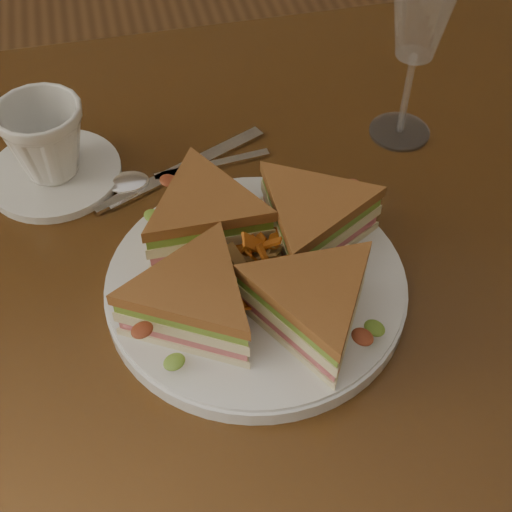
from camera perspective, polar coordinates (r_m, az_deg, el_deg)
The scene contains 9 objects.
table at distance 0.79m, azimuth 1.41°, elevation -3.04°, with size 1.20×0.80×0.75m.
plate at distance 0.66m, azimuth 0.00°, elevation -2.40°, with size 0.28×0.28×0.02m, color white.
sandwich_wedges at distance 0.63m, azimuth 0.00°, elevation -0.30°, with size 0.31×0.31×0.06m.
crisps_mound at distance 0.64m, azimuth 0.00°, elevation -0.53°, with size 0.09×0.09×0.05m, color #CE641A, non-canonical shape.
spoon at distance 0.78m, azimuth -8.62°, elevation 6.16°, with size 0.18×0.04×0.01m.
knife at distance 0.78m, azimuth -6.40°, elevation 6.63°, with size 0.20×0.10×0.00m.
wine_glass at distance 0.77m, azimuth 13.15°, elevation 18.49°, with size 0.08×0.08×0.21m.
saucer at distance 0.80m, azimuth -15.80°, elevation 6.34°, with size 0.14×0.14×0.01m, color white.
coffee_cup at distance 0.77m, azimuth -16.51°, elevation 8.87°, with size 0.09×0.09×0.08m, color white.
Camera 1 is at (-0.13, -0.47, 1.27)m, focal length 50.00 mm.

